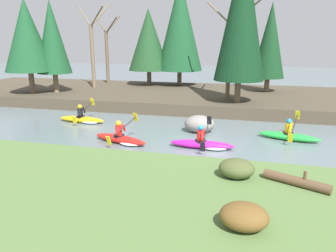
{
  "coord_description": "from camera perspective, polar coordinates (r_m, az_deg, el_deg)",
  "views": [
    {
      "loc": [
        1.35,
        -13.43,
        4.46
      ],
      "look_at": [
        -2.2,
        0.86,
        0.55
      ],
      "focal_mm": 35.0,
      "sensor_mm": 36.0,
      "label": 1
    }
  ],
  "objects": [
    {
      "name": "ground_plane",
      "position": [
        14.21,
        7.8,
        -3.56
      ],
      "size": [
        90.0,
        90.0,
        0.0
      ],
      "primitive_type": "plane",
      "color": "slate"
    },
    {
      "name": "riverbank_near",
      "position": [
        8.02,
        2.44,
        -15.2
      ],
      "size": [
        44.0,
        5.74,
        0.89
      ],
      "color": "#56753D",
      "rests_on": "ground"
    },
    {
      "name": "riverbank_far",
      "position": [
        23.97,
        10.54,
        4.78
      ],
      "size": [
        44.0,
        10.11,
        0.73
      ],
      "color": "#4C4233",
      "rests_on": "ground"
    },
    {
      "name": "conifer_tree_far_left",
      "position": [
        25.07,
        -23.37,
        14.26
      ],
      "size": [
        3.29,
        3.29,
        6.41
      ],
      "color": "brown",
      "rests_on": "riverbank_far"
    },
    {
      "name": "conifer_tree_left",
      "position": [
        25.03,
        -19.56,
        14.36
      ],
      "size": [
        2.43,
        2.43,
        6.39
      ],
      "color": "#7A664C",
      "rests_on": "riverbank_far"
    },
    {
      "name": "conifer_tree_mid_left",
      "position": [
        27.65,
        -3.4,
        14.76
      ],
      "size": [
        3.35,
        3.35,
        6.16
      ],
      "color": "brown",
      "rests_on": "riverbank_far"
    },
    {
      "name": "conifer_tree_centre",
      "position": [
        27.42,
        2.09,
        17.21
      ],
      "size": [
        3.7,
        3.7,
        8.48
      ],
      "color": "brown",
      "rests_on": "riverbank_far"
    },
    {
      "name": "conifer_tree_mid_right",
      "position": [
        20.22,
        12.76,
        18.84
      ],
      "size": [
        2.97,
        2.97,
        9.17
      ],
      "color": "brown",
      "rests_on": "riverbank_far"
    },
    {
      "name": "conifer_tree_right",
      "position": [
        25.01,
        17.35,
        13.98
      ],
      "size": [
        2.3,
        2.3,
        6.27
      ],
      "color": "brown",
      "rests_on": "riverbank_far"
    },
    {
      "name": "bare_tree_upstream",
      "position": [
        29.2,
        -10.51,
        12.7
      ],
      "size": [
        3.23,
        3.19,
        5.83
      ],
      "color": "brown",
      "rests_on": "riverbank_far"
    },
    {
      "name": "bare_tree_mid_upstream",
      "position": [
        26.64,
        -12.96,
        12.99
      ],
      "size": [
        3.54,
        3.5,
        6.43
      ],
      "color": "#7A664C",
      "rests_on": "riverbank_far"
    },
    {
      "name": "bare_tree_mid_downstream",
      "position": [
        21.72,
        10.72,
        12.65
      ],
      "size": [
        3.49,
        3.45,
        6.33
      ],
      "color": "#7A664C",
      "rests_on": "riverbank_far"
    },
    {
      "name": "shrub_clump_nearest",
      "position": [
        8.95,
        11.86,
        -7.22
      ],
      "size": [
        0.95,
        0.79,
        0.51
      ],
      "color": "#4C562D",
      "rests_on": "riverbank_near"
    },
    {
      "name": "shrub_clump_second",
      "position": [
        6.72,
        13.09,
        -15.08
      ],
      "size": [
        0.96,
        0.8,
        0.52
      ],
      "color": "brown",
      "rests_on": "riverbank_near"
    },
    {
      "name": "kayaker_lead",
      "position": [
        15.89,
        20.39,
        -1.56
      ],
      "size": [
        2.78,
        2.05,
        1.2
      ],
      "rotation": [
        0.0,
        0.0,
        -0.25
      ],
      "color": "green",
      "rests_on": "ground"
    },
    {
      "name": "kayaker_middle",
      "position": [
        13.87,
        6.33,
        -3.12
      ],
      "size": [
        2.77,
        2.06,
        1.2
      ],
      "rotation": [
        0.0,
        0.0,
        -0.01
      ],
      "color": "#C61999",
      "rests_on": "ground"
    },
    {
      "name": "kayaker_trailing",
      "position": [
        14.62,
        -8.01,
        -2.23
      ],
      "size": [
        2.76,
        2.03,
        1.2
      ],
      "rotation": [
        0.0,
        0.0,
        -0.29
      ],
      "color": "red",
      "rests_on": "ground"
    },
    {
      "name": "kayaker_far_back",
      "position": [
        18.65,
        -14.53,
        1.18
      ],
      "size": [
        2.79,
        2.07,
        1.2
      ],
      "rotation": [
        0.0,
        0.0,
        -0.07
      ],
      "color": "yellow",
      "rests_on": "ground"
    },
    {
      "name": "boulder_midstream",
      "position": [
        16.21,
        5.49,
        0.38
      ],
      "size": [
        1.49,
        1.17,
        0.84
      ],
      "color": "gray",
      "rests_on": "ground"
    },
    {
      "name": "driftwood_log",
      "position": [
        8.94,
        21.42,
        -8.93
      ],
      "size": [
        1.6,
        0.91,
        0.44
      ],
      "rotation": [
        0.0,
        0.0,
        -0.43
      ],
      "color": "brown",
      "rests_on": "riverbank_near"
    }
  ]
}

